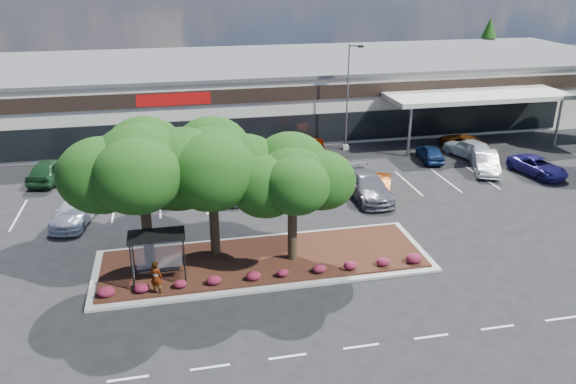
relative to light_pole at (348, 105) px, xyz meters
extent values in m
plane|color=black|center=(-8.51, -22.35, -3.98)|extent=(160.00, 160.00, 0.00)
cube|color=silver|center=(-8.51, 11.65, -0.98)|extent=(80.00, 20.00, 6.00)
cube|color=#4D4D50|center=(-8.51, 11.65, 2.12)|extent=(80.40, 20.40, 0.30)
cube|color=black|center=(-8.51, 1.60, 0.82)|extent=(80.00, 0.25, 1.20)
cube|color=black|center=(-8.51, 1.60, -2.38)|extent=(60.00, 0.18, 2.60)
cube|color=#AF0C0C|center=(-14.51, 1.53, 0.82)|extent=(6.00, 0.12, 1.00)
cube|color=silver|center=(11.49, -0.85, 0.42)|extent=(16.00, 5.00, 0.40)
cylinder|color=gray|center=(4.49, -2.85, -1.88)|extent=(0.24, 0.24, 4.20)
cylinder|color=gray|center=(18.49, -2.85, -1.88)|extent=(0.24, 0.24, 4.20)
cube|color=#A4A49F|center=(-10.51, -18.35, -3.90)|extent=(18.00, 6.00, 0.15)
cube|color=#442315|center=(-10.51, -18.35, -3.78)|extent=(17.20, 5.20, 0.12)
cube|color=silver|center=(-17.31, -26.35, -3.97)|extent=(1.60, 0.12, 0.01)
cube|color=silver|center=(-14.11, -26.35, -3.97)|extent=(1.60, 0.12, 0.01)
cube|color=silver|center=(-10.91, -26.35, -3.97)|extent=(1.60, 0.12, 0.01)
cube|color=silver|center=(-7.71, -26.35, -3.97)|extent=(1.60, 0.12, 0.01)
cube|color=silver|center=(-4.51, -26.35, -3.97)|extent=(1.60, 0.12, 0.01)
cube|color=silver|center=(-1.31, -26.35, -3.97)|extent=(1.60, 0.12, 0.01)
cube|color=silver|center=(1.89, -26.35, -3.97)|extent=(1.60, 0.12, 0.01)
cube|color=silver|center=(-25.01, -8.85, -3.97)|extent=(0.12, 5.00, 0.01)
cube|color=silver|center=(-22.01, -8.85, -3.97)|extent=(0.12, 5.00, 0.01)
cube|color=silver|center=(-19.01, -8.85, -3.97)|extent=(0.12, 5.00, 0.01)
cube|color=silver|center=(-16.01, -8.85, -3.97)|extent=(0.12, 5.00, 0.01)
cube|color=silver|center=(-13.01, -8.85, -3.97)|extent=(0.12, 5.00, 0.01)
cube|color=silver|center=(-10.01, -8.85, -3.97)|extent=(0.12, 5.00, 0.01)
cube|color=silver|center=(-7.01, -8.85, -3.97)|extent=(0.12, 5.00, 0.01)
cube|color=silver|center=(-4.01, -8.85, -3.97)|extent=(0.12, 5.00, 0.01)
cube|color=silver|center=(-1.01, -8.85, -3.97)|extent=(0.12, 5.00, 0.01)
cube|color=silver|center=(1.99, -8.85, -3.97)|extent=(0.12, 5.00, 0.01)
cube|color=silver|center=(4.99, -8.85, -3.97)|extent=(0.12, 5.00, 0.01)
cube|color=silver|center=(7.99, -8.85, -3.97)|extent=(0.12, 5.00, 0.01)
cylinder|color=black|center=(-17.26, -18.90, -2.47)|extent=(0.08, 0.08, 2.50)
cylinder|color=black|center=(-14.76, -18.90, -2.47)|extent=(0.08, 0.08, 2.50)
cylinder|color=black|center=(-17.26, -20.20, -2.47)|extent=(0.08, 0.08, 2.50)
cylinder|color=black|center=(-14.76, -20.20, -2.47)|extent=(0.08, 0.08, 2.50)
cube|color=black|center=(-16.01, -19.55, -1.18)|extent=(2.75, 1.55, 0.10)
cube|color=silver|center=(-16.01, -18.90, -2.34)|extent=(2.30, 0.03, 2.00)
cube|color=black|center=(-16.01, -19.30, -3.27)|extent=(2.00, 0.35, 0.06)
cone|color=#14370C|center=(25.49, 21.65, 0.52)|extent=(3.96, 3.96, 9.00)
imported|color=#594C47|center=(-16.16, -20.65, -2.86)|extent=(0.73, 0.63, 1.70)
cube|color=#A4A49F|center=(-0.11, 0.01, -3.78)|extent=(0.50, 0.50, 0.40)
cylinder|color=gray|center=(-0.11, 0.01, 0.74)|extent=(0.14, 0.14, 8.62)
cube|color=gray|center=(0.34, -0.04, 4.90)|extent=(0.92, 0.33, 0.14)
cube|color=black|center=(0.83, -0.11, 4.83)|extent=(0.48, 0.36, 0.18)
imported|color=silver|center=(-21.17, -10.68, -3.24)|extent=(3.05, 5.38, 1.47)
imported|color=silver|center=(-15.80, -7.95, -3.27)|extent=(2.71, 4.51, 1.40)
imported|color=#B7BDC3|center=(-15.61, -7.78, -3.26)|extent=(1.78, 4.21, 1.42)
imported|color=slate|center=(-10.98, -8.43, -3.25)|extent=(2.81, 5.29, 1.46)
imported|color=#9B0903|center=(-6.60, -6.88, -3.14)|extent=(3.68, 5.30, 1.68)
imported|color=#73300B|center=(-1.09, -10.80, -3.26)|extent=(3.06, 4.60, 1.43)
imported|color=#5C5C65|center=(-1.95, -10.75, -3.12)|extent=(2.50, 5.92, 1.70)
imported|color=silver|center=(8.79, -7.74, -3.18)|extent=(3.38, 5.09, 1.59)
imported|color=navy|center=(12.39, -9.15, -3.31)|extent=(3.08, 5.15, 1.34)
imported|color=#1A4121|center=(-23.98, -2.68, -3.12)|extent=(3.02, 5.36, 1.72)
imported|color=#A00718|center=(-15.10, 0.10, -3.31)|extent=(2.89, 4.24, 1.32)
imported|color=navy|center=(-11.35, -3.58, -3.17)|extent=(4.36, 6.32, 1.60)
imported|color=navy|center=(-11.79, -1.69, -3.17)|extent=(2.01, 4.79, 1.62)
imported|color=#941606|center=(-4.15, -3.98, -3.21)|extent=(1.63, 4.64, 1.53)
imported|color=#7F1601|center=(-3.54, -0.97, -3.14)|extent=(3.66, 5.31, 1.68)
imported|color=navy|center=(5.75, -4.39, -3.30)|extent=(2.21, 4.15, 1.34)
imported|color=silver|center=(9.33, -4.24, -3.16)|extent=(3.26, 5.13, 1.63)
imported|color=#76380D|center=(9.88, -2.10, -3.31)|extent=(2.99, 5.09, 1.33)
camera|label=1|loc=(-14.86, -44.84, 11.06)|focal=35.00mm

